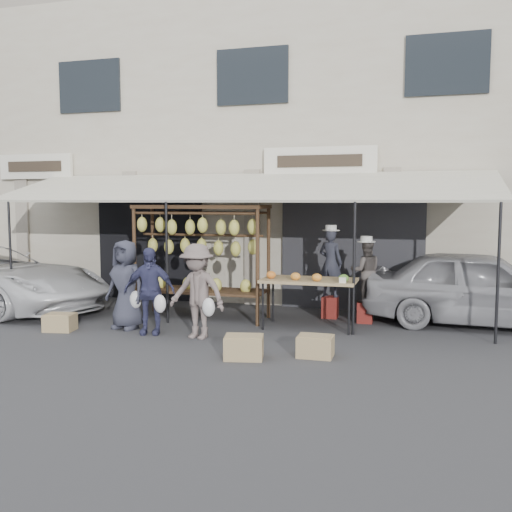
{
  "coord_description": "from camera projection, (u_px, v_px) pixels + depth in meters",
  "views": [
    {
      "loc": [
        3.56,
        -8.65,
        2.32
      ],
      "look_at": [
        0.68,
        1.4,
        1.3
      ],
      "focal_mm": 40.0,
      "sensor_mm": 36.0,
      "label": 1
    }
  ],
  "objects": [
    {
      "name": "sedan",
      "position": [
        481.0,
        288.0,
        10.5
      ],
      "size": [
        4.3,
        1.97,
        1.43
      ],
      "primitive_type": "imported",
      "rotation": [
        0.0,
        0.0,
        1.5
      ],
      "color": "#9D9CA1",
      "rests_on": "ground_plane"
    },
    {
      "name": "stool_left",
      "position": [
        330.0,
        307.0,
        11.31
      ],
      "size": [
        0.38,
        0.38,
        0.43
      ],
      "primitive_type": "cube",
      "rotation": [
        0.0,
        0.0,
        0.32
      ],
      "color": "maroon",
      "rests_on": "ground_plane"
    },
    {
      "name": "vendor_left",
      "position": [
        331.0,
        263.0,
        11.22
      ],
      "size": [
        0.57,
        0.46,
        1.34
      ],
      "primitive_type": "imported",
      "rotation": [
        0.0,
        0.0,
        2.81
      ],
      "color": "#2A2B36",
      "rests_on": "stool_left"
    },
    {
      "name": "stool_right",
      "position": [
        365.0,
        312.0,
        10.85
      ],
      "size": [
        0.35,
        0.35,
        0.4
      ],
      "primitive_type": "cube",
      "rotation": [
        0.0,
        0.0,
        -0.3
      ],
      "color": "maroon",
      "rests_on": "ground_plane"
    },
    {
      "name": "shophouse",
      "position": [
        284.0,
        151.0,
        15.34
      ],
      "size": [
        24.0,
        6.15,
        7.3
      ],
      "color": "beige",
      "rests_on": "ground_plane"
    },
    {
      "name": "crate_near_a",
      "position": [
        244.0,
        347.0,
        8.38
      ],
      "size": [
        0.63,
        0.53,
        0.34
      ],
      "primitive_type": "cube",
      "rotation": [
        0.0,
        0.0,
        0.21
      ],
      "color": "tan",
      "rests_on": "ground_plane"
    },
    {
      "name": "crate_far",
      "position": [
        60.0,
        322.0,
        10.17
      ],
      "size": [
        0.56,
        0.46,
        0.3
      ],
      "primitive_type": "cube",
      "rotation": [
        0.0,
        0.0,
        0.16
      ],
      "color": "tan",
      "rests_on": "ground_plane"
    },
    {
      "name": "crate_near_b",
      "position": [
        315.0,
        346.0,
        8.48
      ],
      "size": [
        0.53,
        0.4,
        0.31
      ],
      "primitive_type": "cube",
      "rotation": [
        0.0,
        0.0,
        0.01
      ],
      "color": "tan",
      "rests_on": "ground_plane"
    },
    {
      "name": "ground_plane",
      "position": [
        194.0,
        340.0,
        9.48
      ],
      "size": [
        90.0,
        90.0,
        0.0
      ],
      "primitive_type": "plane",
      "color": "#2D2D30"
    },
    {
      "name": "customer_right",
      "position": [
        197.0,
        291.0,
        9.57
      ],
      "size": [
        1.12,
        0.76,
        1.6
      ],
      "primitive_type": "imported",
      "rotation": [
        0.0,
        0.0,
        -0.17
      ],
      "color": "#70615D",
      "rests_on": "ground_plane"
    },
    {
      "name": "produce_table",
      "position": [
        309.0,
        281.0,
        10.31
      ],
      "size": [
        1.7,
        0.9,
        1.04
      ],
      "color": "tan",
      "rests_on": "ground_plane"
    },
    {
      "name": "customer_left",
      "position": [
        126.0,
        285.0,
        10.3
      ],
      "size": [
        0.88,
        0.67,
        1.61
      ],
      "primitive_type": "imported",
      "rotation": [
        0.0,
        0.0,
        -0.22
      ],
      "color": "#313240",
      "rests_on": "ground_plane"
    },
    {
      "name": "customer_mid",
      "position": [
        149.0,
        291.0,
        9.89
      ],
      "size": [
        0.95,
        0.55,
        1.52
      ],
      "primitive_type": "imported",
      "rotation": [
        0.0,
        0.0,
        0.21
      ],
      "color": "#35375C",
      "rests_on": "ground_plane"
    },
    {
      "name": "banana_rack",
      "position": [
        201.0,
        239.0,
        11.09
      ],
      "size": [
        2.6,
        0.9,
        2.24
      ],
      "color": "black",
      "rests_on": "ground_plane"
    },
    {
      "name": "vendor_right",
      "position": [
        366.0,
        271.0,
        10.77
      ],
      "size": [
        0.66,
        0.57,
        1.18
      ],
      "primitive_type": "imported",
      "rotation": [
        0.0,
        0.0,
        3.37
      ],
      "color": "#4C4542",
      "rests_on": "stool_right"
    },
    {
      "name": "awning",
      "position": [
        236.0,
        188.0,
        11.41
      ],
      "size": [
        10.0,
        2.35,
        2.92
      ],
      "color": "beige",
      "rests_on": "ground_plane"
    }
  ]
}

